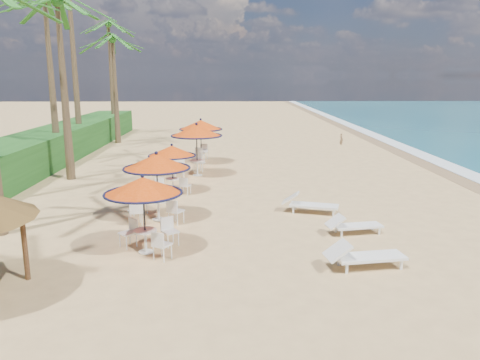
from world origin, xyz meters
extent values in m
plane|color=tan|center=(0.00, 0.00, 0.00)|extent=(160.00, 160.00, 0.00)
cube|color=white|center=(9.30, 10.00, 0.00)|extent=(1.20, 140.00, 0.04)
cube|color=olive|center=(8.40, 10.00, 0.00)|extent=(1.40, 140.00, 0.02)
cube|color=#194716|center=(-13.50, 11.00, 0.90)|extent=(3.00, 40.00, 1.80)
cylinder|color=black|center=(-5.36, -0.05, 1.10)|extent=(0.05, 0.05, 2.21)
cone|color=#CE4611|center=(-5.36, -0.05, 1.97)|extent=(2.21, 2.21, 0.48)
torus|color=black|center=(-5.36, -0.05, 1.75)|extent=(2.21, 2.21, 0.07)
sphere|color=black|center=(-5.36, -0.05, 2.25)|extent=(0.12, 0.12, 0.12)
cylinder|color=white|center=(-5.36, -0.05, 0.65)|extent=(0.67, 0.67, 0.04)
cylinder|color=white|center=(-5.36, -0.05, 0.34)|extent=(0.08, 0.08, 0.67)
cylinder|color=black|center=(-5.45, 3.07, 1.17)|extent=(0.05, 0.05, 2.33)
cone|color=#CE4611|center=(-5.45, 3.07, 2.08)|extent=(2.33, 2.33, 0.51)
torus|color=black|center=(-5.45, 3.07, 1.85)|extent=(2.34, 2.34, 0.07)
sphere|color=black|center=(-5.45, 3.07, 2.37)|extent=(0.12, 0.12, 0.12)
cylinder|color=white|center=(-5.45, 3.07, 0.69)|extent=(0.71, 0.71, 0.04)
cylinder|color=white|center=(-5.45, 3.07, 0.36)|extent=(0.08, 0.08, 0.71)
cylinder|color=black|center=(-5.40, 7.01, 1.02)|extent=(0.04, 0.04, 2.05)
cone|color=#CE4611|center=(-5.40, 7.01, 1.83)|extent=(2.05, 2.05, 0.45)
torus|color=black|center=(-5.40, 7.01, 1.62)|extent=(2.05, 2.05, 0.06)
sphere|color=black|center=(-5.40, 7.01, 2.08)|extent=(0.11, 0.11, 0.11)
cylinder|color=white|center=(-5.40, 7.01, 0.61)|extent=(0.62, 0.62, 0.04)
cylinder|color=white|center=(-5.40, 7.01, 0.31)|extent=(0.07, 0.07, 0.62)
cylinder|color=black|center=(-4.59, 10.49, 1.28)|extent=(0.06, 0.06, 2.57)
cone|color=#CE4611|center=(-4.59, 10.49, 2.29)|extent=(2.57, 2.57, 0.56)
torus|color=black|center=(-4.59, 10.49, 2.03)|extent=(2.57, 2.57, 0.08)
sphere|color=black|center=(-4.59, 10.49, 2.61)|extent=(0.13, 0.13, 0.13)
cylinder|color=white|center=(-4.59, 10.49, 0.76)|extent=(0.78, 0.78, 0.04)
cylinder|color=white|center=(-4.59, 10.49, 0.39)|extent=(0.09, 0.09, 0.78)
cylinder|color=black|center=(-4.59, 14.01, 1.24)|extent=(0.05, 0.05, 2.48)
cone|color=#CE4611|center=(-4.59, 14.01, 2.21)|extent=(2.48, 2.48, 0.54)
torus|color=black|center=(-4.59, 14.01, 1.96)|extent=(2.48, 2.48, 0.08)
sphere|color=black|center=(-4.59, 14.01, 2.52)|extent=(0.13, 0.13, 0.13)
cylinder|color=white|center=(-4.59, 14.01, 0.73)|extent=(0.75, 0.75, 0.04)
cylinder|color=white|center=(-4.59, 14.01, 0.38)|extent=(0.09, 0.09, 0.75)
cube|color=white|center=(0.74, -1.28, 0.30)|extent=(1.90, 0.93, 0.08)
cube|color=white|center=(-0.16, -1.41, 0.54)|extent=(0.70, 0.75, 0.45)
cube|color=white|center=(0.74, -1.28, 0.13)|extent=(0.06, 0.06, 0.26)
cube|color=white|center=(1.15, 1.44, 0.26)|extent=(1.63, 0.82, 0.06)
cube|color=white|center=(0.38, 1.31, 0.46)|extent=(0.61, 0.65, 0.39)
cube|color=white|center=(1.15, 1.44, 0.11)|extent=(0.05, 0.05, 0.22)
cube|color=white|center=(0.15, 3.75, 0.29)|extent=(1.87, 1.12, 0.07)
cube|color=white|center=(-0.69, 4.01, 0.52)|extent=(0.75, 0.78, 0.44)
cube|color=white|center=(0.15, 3.75, 0.12)|extent=(0.06, 0.06, 0.25)
cylinder|color=brown|center=(-7.97, -1.81, 0.98)|extent=(0.13, 0.13, 1.96)
cone|color=brown|center=(-10.72, 9.81, 4.12)|extent=(0.44, 0.44, 8.24)
sphere|color=#20601B|center=(-10.72, 9.81, 8.24)|extent=(0.56, 0.56, 0.56)
cone|color=brown|center=(-12.79, 13.91, 4.55)|extent=(0.44, 0.44, 9.10)
cone|color=brown|center=(-13.08, 18.92, 6.05)|extent=(0.44, 0.44, 12.09)
cone|color=brown|center=(-11.35, 22.48, 3.75)|extent=(0.44, 0.44, 7.50)
sphere|color=#20601B|center=(-11.35, 22.48, 7.50)|extent=(0.56, 0.56, 0.56)
cone|color=brown|center=(-12.71, 27.09, 4.51)|extent=(0.44, 0.44, 9.02)
sphere|color=#20601B|center=(-12.71, 27.09, 9.02)|extent=(0.56, 0.56, 0.56)
imported|color=#8C6947|center=(5.15, 20.76, 0.47)|extent=(0.31, 0.39, 0.93)
camera|label=1|loc=(-2.93, -12.74, 4.95)|focal=35.00mm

